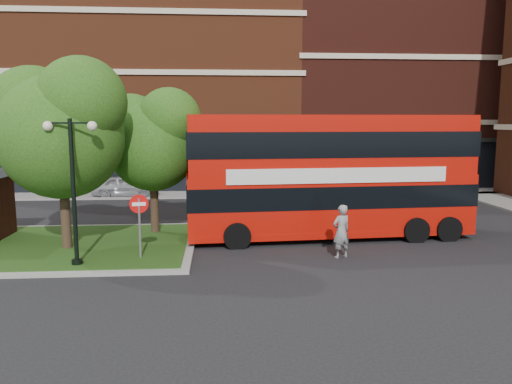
{
  "coord_description": "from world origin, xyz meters",
  "views": [
    {
      "loc": [
        -0.71,
        -16.45,
        4.94
      ],
      "look_at": [
        0.81,
        3.87,
        2.0
      ],
      "focal_mm": 35.0,
      "sensor_mm": 36.0,
      "label": 1
    }
  ],
  "objects": [
    {
      "name": "ground",
      "position": [
        0.0,
        0.0,
        0.0
      ],
      "size": [
        120.0,
        120.0,
        0.0
      ],
      "primitive_type": "plane",
      "color": "black",
      "rests_on": "ground"
    },
    {
      "name": "pavement_far",
      "position": [
        0.0,
        16.5,
        0.06
      ],
      "size": [
        44.0,
        3.0,
        0.12
      ],
      "primitive_type": "cube",
      "color": "slate",
      "rests_on": "ground"
    },
    {
      "name": "terrace_far_left",
      "position": [
        -8.0,
        24.0,
        7.0
      ],
      "size": [
        26.0,
        12.0,
        14.0
      ],
      "primitive_type": "cube",
      "color": "brown",
      "rests_on": "ground"
    },
    {
      "name": "terrace_far_right",
      "position": [
        14.0,
        24.0,
        8.0
      ],
      "size": [
        18.0,
        12.0,
        16.0
      ],
      "primitive_type": "cube",
      "color": "#471911",
      "rests_on": "ground"
    },
    {
      "name": "traffic_island",
      "position": [
        -8.0,
        3.0,
        0.07
      ],
      "size": [
        12.6,
        7.6,
        0.15
      ],
      "color": "gray",
      "rests_on": "ground"
    },
    {
      "name": "tree_island_west",
      "position": [
        -6.6,
        2.58,
        4.79
      ],
      "size": [
        5.4,
        4.71,
        7.21
      ],
      "color": "#2D2116",
      "rests_on": "ground"
    },
    {
      "name": "tree_island_east",
      "position": [
        -3.58,
        5.06,
        4.24
      ],
      "size": [
        4.46,
        3.9,
        6.29
      ],
      "color": "#2D2116",
      "rests_on": "ground"
    },
    {
      "name": "lamp_island",
      "position": [
        -5.5,
        0.2,
        2.83
      ],
      "size": [
        1.72,
        0.36,
        5.0
      ],
      "color": "black",
      "rests_on": "ground"
    },
    {
      "name": "lamp_far_left",
      "position": [
        2.0,
        14.5,
        2.83
      ],
      "size": [
        1.72,
        0.36,
        5.0
      ],
      "color": "black",
      "rests_on": "ground"
    },
    {
      "name": "lamp_far_right",
      "position": [
        10.0,
        14.5,
        2.83
      ],
      "size": [
        1.72,
        0.36,
        5.0
      ],
      "color": "black",
      "rests_on": "ground"
    },
    {
      "name": "bus",
      "position": [
        3.89,
        4.0,
        2.96
      ],
      "size": [
        11.98,
        3.47,
        4.52
      ],
      "rotation": [
        0.0,
        0.0,
        0.07
      ],
      "color": "#B01007",
      "rests_on": "ground"
    },
    {
      "name": "woman",
      "position": [
        3.67,
        0.84,
        0.97
      ],
      "size": [
        0.83,
        0.71,
        1.95
      ],
      "primitive_type": "imported",
      "rotation": [
        0.0,
        0.0,
        3.54
      ],
      "color": "gray",
      "rests_on": "ground"
    },
    {
      "name": "car_silver",
      "position": [
        -6.73,
        16.0,
        0.71
      ],
      "size": [
        4.2,
        1.73,
        1.42
      ],
      "primitive_type": "imported",
      "rotation": [
        0.0,
        0.0,
        1.56
      ],
      "color": "#A4A5AB",
      "rests_on": "ground"
    },
    {
      "name": "car_white",
      "position": [
        4.16,
        16.0,
        0.63
      ],
      "size": [
        3.92,
        1.65,
        1.26
      ],
      "primitive_type": "imported",
      "rotation": [
        0.0,
        0.0,
        1.49
      ],
      "color": "white",
      "rests_on": "ground"
    },
    {
      "name": "no_entry_sign",
      "position": [
        -3.5,
        0.9,
        1.7
      ],
      "size": [
        0.66,
        0.15,
        2.38
      ],
      "rotation": [
        0.0,
        0.0,
        0.15
      ],
      "color": "slate",
      "rests_on": "ground"
    }
  ]
}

